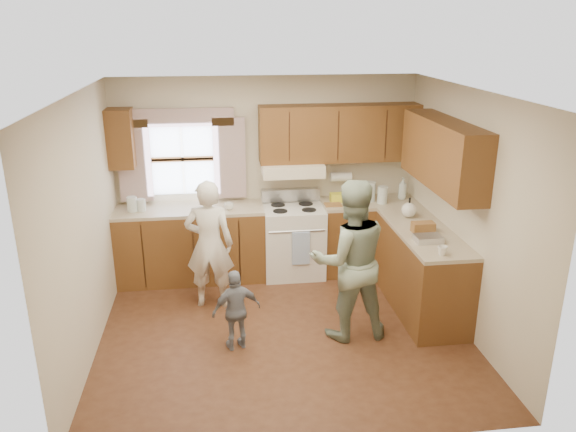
{
  "coord_description": "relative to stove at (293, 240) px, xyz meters",
  "views": [
    {
      "loc": [
        -0.63,
        -5.2,
        3.1
      ],
      "look_at": [
        0.1,
        0.4,
        1.15
      ],
      "focal_mm": 35.0,
      "sensor_mm": 36.0,
      "label": 1
    }
  ],
  "objects": [
    {
      "name": "woman_left",
      "position": [
        -1.05,
        -0.73,
        0.28
      ],
      "size": [
        0.59,
        0.43,
        1.49
      ],
      "primitive_type": "imported",
      "rotation": [
        0.0,
        0.0,
        3.0
      ],
      "color": "silver",
      "rests_on": "ground"
    },
    {
      "name": "stove",
      "position": [
        0.0,
        0.0,
        0.0
      ],
      "size": [
        0.76,
        0.67,
        1.07
      ],
      "color": "silver",
      "rests_on": "ground"
    },
    {
      "name": "room",
      "position": [
        -0.3,
        -1.44,
        0.78
      ],
      "size": [
        3.8,
        3.8,
        3.8
      ],
      "color": "#452515",
      "rests_on": "ground"
    },
    {
      "name": "kitchen_fixtures",
      "position": [
        0.31,
        -0.36,
        0.37
      ],
      "size": [
        3.8,
        2.25,
        2.15
      ],
      "color": "#4E2F10",
      "rests_on": "ground"
    },
    {
      "name": "child",
      "position": [
        -0.8,
        -1.69,
        -0.05
      ],
      "size": [
        0.53,
        0.33,
        0.84
      ],
      "primitive_type": "imported",
      "rotation": [
        0.0,
        0.0,
        3.41
      ],
      "color": "gray",
      "rests_on": "ground"
    },
    {
      "name": "woman_right",
      "position": [
        0.36,
        -1.58,
        0.37
      ],
      "size": [
        0.85,
        0.67,
        1.68
      ],
      "primitive_type": "imported",
      "rotation": [
        0.0,
        0.0,
        3.19
      ],
      "color": "#244335",
      "rests_on": "ground"
    }
  ]
}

